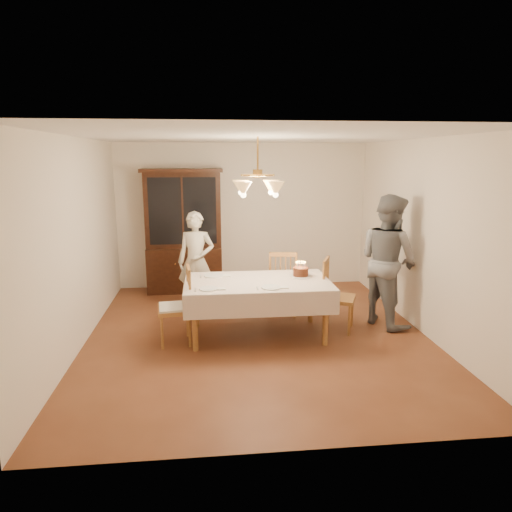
{
  "coord_description": "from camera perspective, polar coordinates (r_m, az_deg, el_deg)",
  "views": [
    {
      "loc": [
        -0.63,
        -5.75,
        2.35
      ],
      "look_at": [
        0.0,
        0.2,
        1.05
      ],
      "focal_mm": 32.0,
      "sensor_mm": 36.0,
      "label": 1
    }
  ],
  "objects": [
    {
      "name": "chair_far_side",
      "position": [
        6.92,
        3.34,
        -3.76
      ],
      "size": [
        0.5,
        0.48,
        1.0
      ],
      "color": "brown",
      "rests_on": "ground"
    },
    {
      "name": "china_hutch",
      "position": [
        8.12,
        -9.0,
        2.83
      ],
      "size": [
        1.38,
        0.54,
        2.16
      ],
      "color": "black",
      "rests_on": "ground"
    },
    {
      "name": "room_shell",
      "position": [
        5.84,
        0.21,
        4.69
      ],
      "size": [
        5.0,
        5.0,
        5.0
      ],
      "color": "white",
      "rests_on": "ground"
    },
    {
      "name": "adult_in_grey",
      "position": [
        6.67,
        16.15,
        -0.53
      ],
      "size": [
        0.99,
        1.1,
        1.86
      ],
      "primitive_type": "imported",
      "rotation": [
        0.0,
        0.0,
        1.96
      ],
      "color": "slate",
      "rests_on": "ground"
    },
    {
      "name": "elderly_woman",
      "position": [
        7.06,
        -7.49,
        -0.73
      ],
      "size": [
        0.62,
        0.46,
        1.55
      ],
      "primitive_type": "imported",
      "rotation": [
        0.0,
        0.0,
        -0.18
      ],
      "color": "beige",
      "rests_on": "ground"
    },
    {
      "name": "place_setting_far_left",
      "position": [
        6.27,
        -5.2,
        -2.44
      ],
      "size": [
        0.42,
        0.27,
        0.02
      ],
      "color": "white",
      "rests_on": "dining_table"
    },
    {
      "name": "dining_table",
      "position": [
        6.02,
        0.2,
        -3.82
      ],
      "size": [
        1.9,
        1.1,
        0.76
      ],
      "color": "brown",
      "rests_on": "ground"
    },
    {
      "name": "birthday_cake",
      "position": [
        6.22,
        5.59,
        -2.06
      ],
      "size": [
        0.3,
        0.3,
        0.21
      ],
      "color": "white",
      "rests_on": "dining_table"
    },
    {
      "name": "chair_right_end",
      "position": [
        6.39,
        10.19,
        -5.3
      ],
      "size": [
        0.56,
        0.57,
        1.0
      ],
      "color": "brown",
      "rests_on": "ground"
    },
    {
      "name": "place_setting_near_left",
      "position": [
        5.65,
        -5.81,
        -4.1
      ],
      "size": [
        0.38,
        0.23,
        0.02
      ],
      "color": "white",
      "rests_on": "dining_table"
    },
    {
      "name": "ground",
      "position": [
        6.24,
        0.2,
        -9.85
      ],
      "size": [
        5.0,
        5.0,
        0.0
      ],
      "primitive_type": "plane",
      "color": "#5C2E1A",
      "rests_on": "ground"
    },
    {
      "name": "chair_left_end",
      "position": [
        5.94,
        -10.05,
        -6.54
      ],
      "size": [
        0.47,
        0.48,
        1.0
      ],
      "color": "brown",
      "rests_on": "ground"
    },
    {
      "name": "chandelier",
      "position": [
        5.8,
        0.21,
        8.57
      ],
      "size": [
        0.62,
        0.62,
        0.73
      ],
      "color": "#BF8C3F",
      "rests_on": "ground"
    },
    {
      "name": "place_setting_near_right",
      "position": [
        5.68,
        2.02,
        -3.94
      ],
      "size": [
        0.4,
        0.25,
        0.02
      ],
      "color": "white",
      "rests_on": "dining_table"
    }
  ]
}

